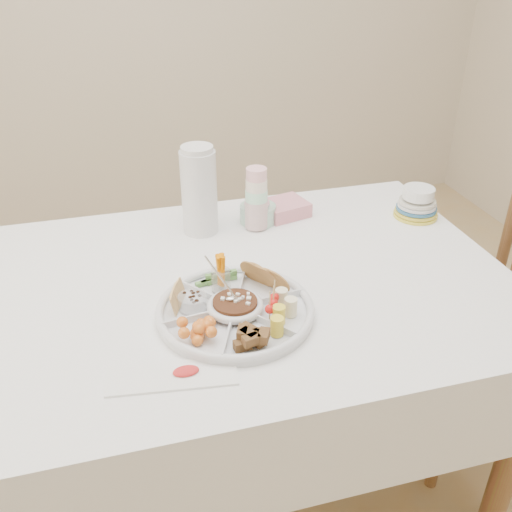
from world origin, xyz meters
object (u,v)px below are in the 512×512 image
object	(u,v)px
dining_table	(234,387)
chair	(483,302)
party_tray	(235,308)
plate_stack	(417,204)
thermos	(199,189)

from	to	relation	value
dining_table	chair	xyz separation A→B (m)	(0.80, -0.03, 0.18)
party_tray	dining_table	bearing A→B (deg)	79.97
party_tray	plate_stack	world-z (taller)	plate_stack
chair	thermos	bearing A→B (deg)	159.13
dining_table	chair	bearing A→B (deg)	-2.09
thermos	party_tray	bearing A→B (deg)	-90.25
thermos	plate_stack	xyz separation A→B (m)	(0.70, -0.09, -0.09)
chair	party_tray	xyz separation A→B (m)	(-0.83, -0.13, 0.22)
dining_table	chair	size ratio (longest dim) A/B	1.35
dining_table	plate_stack	distance (m)	0.83
chair	plate_stack	size ratio (longest dim) A/B	7.90
party_tray	plate_stack	distance (m)	0.80
dining_table	party_tray	xyz separation A→B (m)	(-0.03, -0.15, 0.40)
dining_table	thermos	size ratio (longest dim) A/B	5.42
chair	plate_stack	distance (m)	0.37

